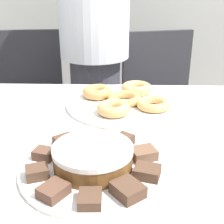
{
  "coord_description": "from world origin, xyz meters",
  "views": [
    {
      "loc": [
        0.01,
        -0.79,
        1.12
      ],
      "look_at": [
        -0.02,
        0.01,
        0.78
      ],
      "focal_mm": 50.0,
      "sensor_mm": 36.0,
      "label": 1
    }
  ],
  "objects_px": {
    "person_standing": "(95,48)",
    "plate_cake": "(93,169)",
    "office_chair_left": "(27,117)",
    "plate_donuts": "(124,104)",
    "frosted_cake": "(93,157)",
    "office_chair_right": "(163,119)"
  },
  "relations": [
    {
      "from": "plate_donuts",
      "to": "office_chair_right",
      "type": "bearing_deg",
      "value": 69.11
    },
    {
      "from": "office_chair_left",
      "to": "plate_donuts",
      "type": "distance_m",
      "value": 0.86
    },
    {
      "from": "person_standing",
      "to": "office_chair_right",
      "type": "bearing_deg",
      "value": 3.83
    },
    {
      "from": "plate_donuts",
      "to": "person_standing",
      "type": "bearing_deg",
      "value": 104.83
    },
    {
      "from": "plate_cake",
      "to": "plate_donuts",
      "type": "bearing_deg",
      "value": 79.74
    },
    {
      "from": "office_chair_right",
      "to": "plate_cake",
      "type": "height_order",
      "value": "office_chair_right"
    },
    {
      "from": "office_chair_left",
      "to": "frosted_cake",
      "type": "height_order",
      "value": "office_chair_left"
    },
    {
      "from": "plate_donuts",
      "to": "frosted_cake",
      "type": "relative_size",
      "value": 2.21
    },
    {
      "from": "person_standing",
      "to": "office_chair_left",
      "type": "bearing_deg",
      "value": 176.16
    },
    {
      "from": "person_standing",
      "to": "plate_donuts",
      "type": "distance_m",
      "value": 0.58
    },
    {
      "from": "plate_cake",
      "to": "frosted_cake",
      "type": "height_order",
      "value": "frosted_cake"
    },
    {
      "from": "person_standing",
      "to": "plate_cake",
      "type": "distance_m",
      "value": 0.97
    },
    {
      "from": "plate_cake",
      "to": "frosted_cake",
      "type": "xyz_separation_m",
      "value": [
        0.0,
        0.0,
        0.03
      ]
    },
    {
      "from": "office_chair_right",
      "to": "frosted_cake",
      "type": "distance_m",
      "value": 1.09
    },
    {
      "from": "office_chair_right",
      "to": "frosted_cake",
      "type": "bearing_deg",
      "value": -121.26
    },
    {
      "from": "person_standing",
      "to": "office_chair_left",
      "type": "relative_size",
      "value": 1.78
    },
    {
      "from": "office_chair_right",
      "to": "person_standing",
      "type": "bearing_deg",
      "value": 169.26
    },
    {
      "from": "office_chair_left",
      "to": "frosted_cake",
      "type": "xyz_separation_m",
      "value": [
        0.47,
        -0.99,
        0.35
      ]
    },
    {
      "from": "person_standing",
      "to": "office_chair_left",
      "type": "distance_m",
      "value": 0.56
    },
    {
      "from": "office_chair_right",
      "to": "frosted_cake",
      "type": "xyz_separation_m",
      "value": [
        -0.3,
        -0.98,
        0.35
      ]
    },
    {
      "from": "frosted_cake",
      "to": "plate_cake",
      "type": "bearing_deg",
      "value": -104.04
    },
    {
      "from": "person_standing",
      "to": "plate_cake",
      "type": "height_order",
      "value": "person_standing"
    }
  ]
}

